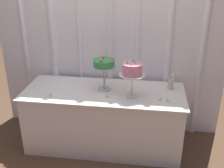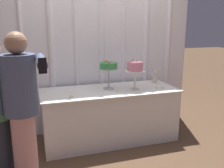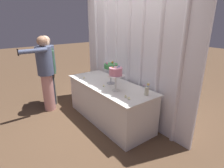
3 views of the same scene
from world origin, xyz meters
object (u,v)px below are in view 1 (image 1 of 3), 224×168
at_px(cake_display_nearleft, 104,65).
at_px(tealight_near_left, 107,96).
at_px(tealight_far_left, 51,95).
at_px(cake_display_nearright, 132,71).
at_px(flower_vase, 171,82).
at_px(cake_table, 104,118).
at_px(tealight_near_right, 160,100).
at_px(tealight_far_right, 168,100).

relative_size(cake_display_nearleft, tealight_near_left, 9.79).
height_order(tealight_far_left, tealight_near_left, tealight_near_left).
bearing_deg(cake_display_nearright, flower_vase, 31.32).
relative_size(cake_table, tealight_near_right, 41.93).
bearing_deg(tealight_near_right, cake_table, 166.66).
xyz_separation_m(cake_display_nearleft, tealight_far_left, (-0.59, -0.26, -0.31)).
xyz_separation_m(cake_display_nearright, tealight_far_left, (-0.92, -0.11, -0.31)).
distance_m(cake_display_nearleft, flower_vase, 0.83).
xyz_separation_m(cake_table, cake_display_nearright, (0.34, -0.11, 0.70)).
bearing_deg(flower_vase, tealight_far_left, -164.29).
bearing_deg(tealight_near_left, cake_display_nearright, 11.77).
bearing_deg(tealight_near_left, cake_table, 111.17).
xyz_separation_m(cake_display_nearright, tealight_far_right, (0.41, -0.06, -0.31)).
xyz_separation_m(cake_table, tealight_near_right, (0.67, -0.16, 0.39)).
bearing_deg(flower_vase, tealight_near_left, -155.43).
bearing_deg(tealight_near_left, tealight_near_right, 0.59).
bearing_deg(cake_table, tealight_far_right, -12.30).
distance_m(flower_vase, tealight_near_left, 0.81).
relative_size(cake_display_nearleft, tealight_far_left, 9.08).
xyz_separation_m(cake_table, tealight_far_left, (-0.58, -0.22, 0.39)).
xyz_separation_m(flower_vase, tealight_far_left, (-1.38, -0.39, -0.08)).
bearing_deg(cake_display_nearleft, tealight_far_right, -15.53).
height_order(cake_table, tealight_far_left, tealight_far_left).
bearing_deg(cake_display_nearleft, flower_vase, 9.11).
bearing_deg(cake_display_nearleft, cake_table, -94.80).
distance_m(cake_table, cake_display_nearright, 0.78).
xyz_separation_m(cake_table, tealight_near_left, (0.06, -0.16, 0.39)).
relative_size(cake_table, flower_vase, 9.06).
distance_m(tealight_far_left, tealight_near_left, 0.65).
bearing_deg(cake_table, tealight_near_left, -68.83).
xyz_separation_m(flower_vase, tealight_near_right, (-0.13, -0.33, -0.08)).
height_order(tealight_near_left, tealight_near_right, tealight_near_left).
relative_size(flower_vase, tealight_near_right, 4.63).
bearing_deg(tealight_far_left, cake_display_nearright, 6.83).
bearing_deg(tealight_far_right, cake_table, 167.70).
xyz_separation_m(cake_display_nearleft, flower_vase, (0.79, 0.13, -0.23)).
bearing_deg(tealight_near_left, flower_vase, 24.57).
relative_size(cake_table, cake_display_nearleft, 4.61).
bearing_deg(tealight_far_right, flower_vase, 81.89).
height_order(flower_vase, tealight_near_left, flower_vase).
bearing_deg(tealight_far_left, tealight_near_right, 2.71).
height_order(tealight_near_right, tealight_far_right, same).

